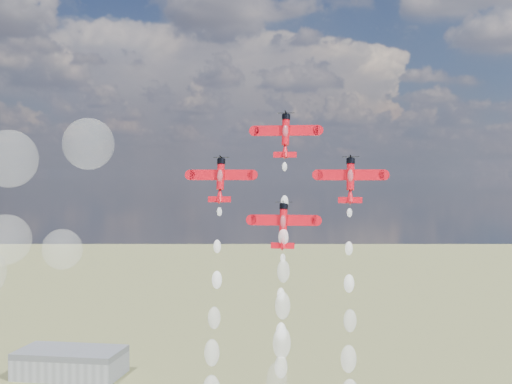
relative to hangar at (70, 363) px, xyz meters
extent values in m
cube|color=gray|center=(0.00, 0.00, -1.50)|extent=(50.00, 28.00, 10.00)
cube|color=#595B60|center=(0.00, 0.00, 5.00)|extent=(50.00, 28.00, 3.00)
cylinder|color=red|center=(127.33, -175.14, 100.46)|extent=(1.55, 2.63, 5.96)
cylinder|color=black|center=(127.33, -174.54, 103.51)|extent=(1.77, 1.95, 1.43)
cube|color=red|center=(127.33, -174.69, 100.71)|extent=(13.52, 0.67, 2.22)
cube|color=white|center=(123.67, -174.56, 100.69)|extent=(5.32, 0.15, 0.60)
cube|color=white|center=(130.99, -174.56, 100.69)|extent=(5.32, 0.15, 0.60)
cube|color=red|center=(127.33, -176.26, 95.60)|extent=(4.88, 0.37, 1.22)
cube|color=red|center=(127.33, -177.12, 95.54)|extent=(0.16, 2.13, 1.78)
ellipsoid|color=silver|center=(127.33, -175.76, 100.47)|extent=(1.22, 1.60, 2.91)
cone|color=red|center=(127.33, -175.98, 96.45)|extent=(1.55, 2.08, 3.13)
cylinder|color=red|center=(113.73, -176.97, 91.13)|extent=(1.55, 2.63, 5.96)
cylinder|color=black|center=(113.73, -176.37, 94.17)|extent=(1.77, 1.95, 1.43)
cube|color=red|center=(113.73, -176.52, 91.38)|extent=(13.52, 0.67, 2.22)
cube|color=white|center=(110.08, -176.39, 91.35)|extent=(5.32, 0.15, 0.60)
cube|color=white|center=(117.39, -176.39, 91.35)|extent=(5.32, 0.15, 0.60)
cube|color=red|center=(113.73, -178.09, 86.26)|extent=(4.88, 0.37, 1.22)
cube|color=red|center=(113.73, -178.95, 86.21)|extent=(0.16, 2.13, 1.78)
ellipsoid|color=silver|center=(113.73, -177.59, 91.13)|extent=(1.22, 1.60, 2.91)
cone|color=red|center=(113.73, -177.81, 87.11)|extent=(1.55, 2.08, 3.13)
cylinder|color=red|center=(140.92, -176.97, 91.13)|extent=(1.55, 2.63, 5.96)
cylinder|color=black|center=(140.92, -176.37, 94.17)|extent=(1.77, 1.95, 1.43)
cube|color=red|center=(140.92, -176.52, 91.38)|extent=(13.52, 0.67, 2.22)
cube|color=white|center=(137.26, -176.39, 91.35)|extent=(5.32, 0.15, 0.60)
cube|color=white|center=(144.58, -176.39, 91.35)|extent=(5.32, 0.15, 0.60)
cube|color=red|center=(140.92, -178.09, 86.26)|extent=(4.88, 0.37, 1.22)
cube|color=red|center=(140.92, -178.95, 86.21)|extent=(0.16, 2.13, 1.78)
ellipsoid|color=silver|center=(140.92, -177.59, 91.13)|extent=(1.22, 1.60, 2.91)
cone|color=red|center=(140.92, -177.81, 87.11)|extent=(1.55, 2.08, 3.13)
cylinder|color=red|center=(127.33, -178.80, 81.79)|extent=(1.55, 2.63, 5.96)
cylinder|color=black|center=(127.33, -178.20, 84.83)|extent=(1.77, 1.95, 1.43)
cube|color=red|center=(127.33, -178.35, 82.04)|extent=(13.52, 0.67, 2.22)
cube|color=white|center=(123.67, -178.22, 82.01)|extent=(5.32, 0.15, 0.60)
cube|color=white|center=(130.99, -178.22, 82.01)|extent=(5.32, 0.15, 0.60)
cube|color=red|center=(127.33, -179.92, 76.93)|extent=(4.88, 0.37, 1.22)
cube|color=red|center=(127.33, -180.78, 76.87)|extent=(0.16, 2.13, 1.78)
ellipsoid|color=silver|center=(127.33, -179.42, 81.80)|extent=(1.22, 1.60, 2.91)
cone|color=red|center=(127.33, -179.64, 77.77)|extent=(1.55, 2.08, 3.13)
sphere|color=white|center=(127.28, -176.48, 93.09)|extent=(1.05, 1.05, 1.05)
sphere|color=white|center=(127.49, -177.98, 85.75)|extent=(1.56, 1.56, 1.56)
sphere|color=white|center=(127.43, -179.42, 78.61)|extent=(2.08, 2.08, 2.08)
sphere|color=white|center=(127.58, -180.61, 71.77)|extent=(2.59, 2.59, 2.59)
sphere|color=white|center=(127.66, -182.37, 65.08)|extent=(3.10, 3.10, 3.10)
sphere|color=white|center=(127.68, -183.83, 57.87)|extent=(3.61, 3.61, 3.61)
sphere|color=white|center=(126.89, -185.31, 50.71)|extent=(4.12, 4.12, 4.12)
sphere|color=white|center=(113.80, -178.37, 83.67)|extent=(1.05, 1.05, 1.05)
sphere|color=white|center=(113.64, -179.90, 76.54)|extent=(1.56, 1.56, 1.56)
sphere|color=white|center=(113.86, -181.16, 69.77)|extent=(2.08, 2.08, 2.08)
sphere|color=white|center=(113.61, -182.62, 62.20)|extent=(2.59, 2.59, 2.59)
sphere|color=white|center=(113.45, -184.07, 55.38)|extent=(3.10, 3.10, 3.10)
sphere|color=white|center=(140.81, -178.30, 83.70)|extent=(1.05, 1.05, 1.05)
sphere|color=white|center=(140.76, -180.00, 76.62)|extent=(1.56, 1.56, 1.56)
sphere|color=white|center=(140.86, -181.26, 69.72)|extent=(2.08, 2.08, 2.08)
sphere|color=white|center=(141.12, -182.48, 62.54)|extent=(2.59, 2.59, 2.59)
sphere|color=white|center=(140.91, -183.85, 55.26)|extent=(3.10, 3.10, 3.10)
sphere|color=white|center=(127.42, -180.22, 74.42)|extent=(1.05, 1.05, 1.05)
sphere|color=white|center=(127.19, -181.57, 67.17)|extent=(1.56, 1.56, 1.56)
sphere|color=white|center=(127.43, -182.96, 59.95)|extent=(2.08, 2.08, 2.08)
sphere|color=white|center=(127.64, -184.60, 53.31)|extent=(2.59, 2.59, 2.59)
sphere|color=white|center=(48.99, -148.27, 74.15)|extent=(13.43, 13.43, 13.43)
sphere|color=white|center=(48.53, -145.55, 95.70)|extent=(15.62, 15.62, 15.62)
sphere|color=white|center=(64.73, -148.06, 71.77)|extent=(10.70, 10.70, 10.70)
sphere|color=white|center=(73.11, -150.30, 99.32)|extent=(13.33, 13.33, 13.33)
camera|label=1|loc=(146.05, -323.74, 91.50)|focal=50.00mm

